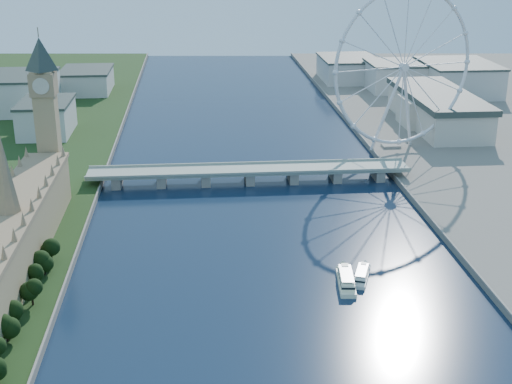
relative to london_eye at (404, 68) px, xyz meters
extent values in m
cube|color=tan|center=(-247.98, -185.08, -50.52)|extent=(24.00, 200.00, 28.00)
cone|color=#937A59|center=(-247.98, -185.08, -14.52)|extent=(12.00, 12.00, 40.00)
cube|color=tan|center=(-247.98, -77.08, -24.52)|extent=(13.00, 13.00, 80.00)
cube|color=#937A59|center=(-247.98, -77.08, 7.48)|extent=(15.00, 15.00, 14.00)
pyramid|color=#2D3833|center=(-247.98, -77.08, 35.48)|extent=(20.02, 20.02, 20.00)
cube|color=gray|center=(-119.98, -55.08, -59.02)|extent=(220.00, 22.00, 2.00)
cube|color=gray|center=(-209.98, -55.08, -63.77)|extent=(6.00, 20.00, 7.50)
cube|color=gray|center=(-179.98, -55.08, -63.77)|extent=(6.00, 20.00, 7.50)
cube|color=gray|center=(-149.98, -55.08, -63.77)|extent=(6.00, 20.00, 7.50)
cube|color=gray|center=(-119.98, -55.08, -63.77)|extent=(6.00, 20.00, 7.50)
cube|color=gray|center=(-89.98, -55.08, -63.77)|extent=(6.00, 20.00, 7.50)
cube|color=gray|center=(-59.98, -55.08, -63.77)|extent=(6.00, 20.00, 7.50)
cube|color=gray|center=(-29.98, -55.08, -63.77)|extent=(6.00, 20.00, 7.50)
torus|color=silver|center=(0.02, -0.08, 0.48)|extent=(113.60, 39.12, 118.60)
cylinder|color=silver|center=(0.02, -0.08, 0.48)|extent=(7.25, 6.61, 6.00)
cube|color=gray|center=(-2.98, 9.92, -63.52)|extent=(14.00, 10.00, 2.00)
cube|color=beige|center=(-279.98, 74.92, -51.52)|extent=(40.00, 60.00, 26.00)
cube|color=beige|center=(-319.98, 164.92, -48.52)|extent=(60.00, 80.00, 32.00)
cube|color=beige|center=(-269.98, 244.92, -53.52)|extent=(50.00, 70.00, 22.00)
cube|color=beige|center=(60.02, 224.92, -50.52)|extent=(60.00, 60.00, 28.00)
cube|color=beige|center=(120.02, 204.92, -49.52)|extent=(70.00, 90.00, 30.00)
cube|color=beige|center=(20.02, 284.92, -52.52)|extent=(60.00, 80.00, 24.00)
camera|label=1|loc=(-155.44, -518.42, 93.68)|focal=50.00mm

